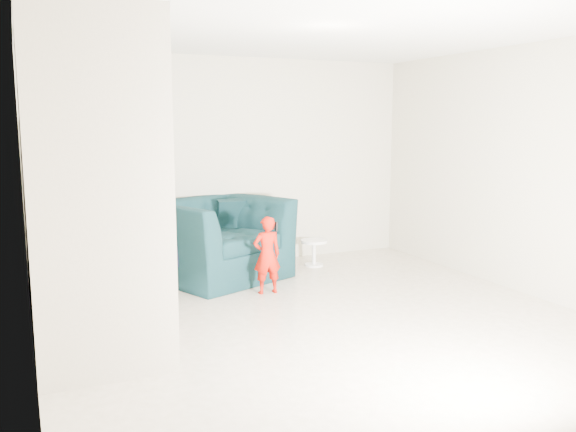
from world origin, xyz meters
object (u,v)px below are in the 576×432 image
object	(u,v)px
side_table	(314,248)
staircase	(90,231)
armchair	(218,239)
toddler	(267,255)

from	to	relation	value
side_table	staircase	world-z (taller)	staircase
armchair	side_table	world-z (taller)	armchair
side_table	armchair	bearing A→B (deg)	-176.00
armchair	staircase	size ratio (longest dim) A/B	0.40
armchair	side_table	size ratio (longest dim) A/B	4.22
side_table	staircase	xyz separation A→B (m)	(-2.95, -1.61, 0.71)
armchair	staircase	world-z (taller)	staircase
armchair	staircase	bearing A→B (deg)	-159.48
armchair	toddler	size ratio (longest dim) A/B	1.70
armchair	side_table	xyz separation A→B (m)	(1.33, 0.09, -0.24)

